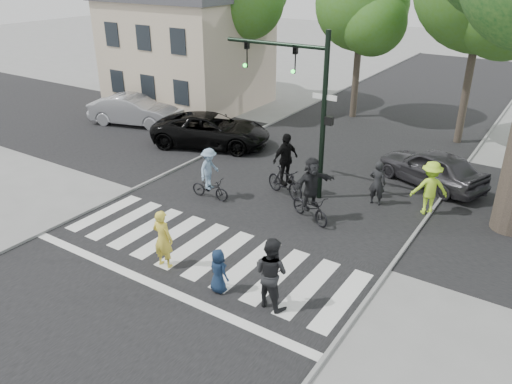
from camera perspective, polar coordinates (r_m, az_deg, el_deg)
ground at (r=14.75m, az=-8.12°, el=-8.28°), size 120.00×120.00×0.00m
road_stem at (r=18.25m, az=2.13°, el=-1.10°), size 10.00×70.00×0.01m
road_cross at (r=20.66m, az=6.45°, el=1.97°), size 70.00×10.00×0.01m
curb_left at (r=21.04m, az=-9.72°, el=2.34°), size 0.10×70.00×0.10m
curb_right at (r=16.53m, az=17.33°, el=-5.13°), size 0.10×70.00×0.10m
crosswalk at (r=15.16m, az=-6.48°, el=-7.13°), size 10.00×3.85×0.01m
traffic_signal at (r=17.75m, az=5.37°, el=11.44°), size 4.45×0.29×6.00m
bg_tree_2 at (r=27.72m, az=12.33°, el=19.82°), size 5.04×4.80×8.40m
house at (r=30.75m, az=-7.86°, el=16.87°), size 8.40×8.10×8.82m
pedestrian_woman at (r=14.37m, az=-10.60°, el=-5.28°), size 0.67×0.47×1.77m
pedestrian_child at (r=13.27m, az=-4.32°, el=-8.98°), size 0.68×0.51×1.26m
pedestrian_adult at (r=12.56m, az=1.73°, el=-9.20°), size 1.03×0.85×1.95m
cyclist_left at (r=18.24m, az=-5.32°, el=1.69°), size 1.57×1.04×1.95m
cyclist_mid at (r=18.34m, az=3.37°, el=2.41°), size 1.93×1.22×2.43m
cyclist_right at (r=16.65m, az=6.31°, el=-0.12°), size 1.88×1.73×2.25m
car_suv at (r=23.71m, az=-5.12°, el=7.05°), size 6.01×4.23×1.52m
car_silver at (r=27.63m, az=-13.83°, el=9.07°), size 5.00×2.94×1.56m
car_grey at (r=20.50m, az=19.43°, el=2.66°), size 4.64×3.17×1.47m
bystander_hivis at (r=18.03m, az=19.25°, el=0.43°), size 1.43×1.23×1.92m
bystander_dark at (r=18.26m, az=13.69°, el=1.01°), size 0.62×0.43×1.65m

